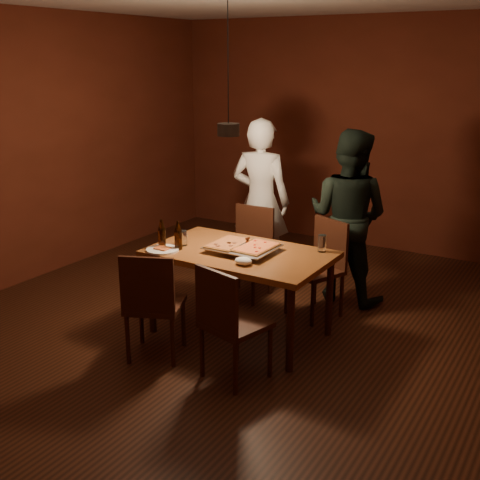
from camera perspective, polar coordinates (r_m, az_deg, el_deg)
The scene contains 19 objects.
room_shell at distance 5.00m, azimuth -1.09°, elevation 6.43°, with size 6.00×6.00×6.00m.
dining_table at distance 5.07m, azimuth 0.00°, elevation -1.88°, with size 1.50×0.90×0.75m.
chair_far_left at distance 5.99m, azimuth 0.93°, elevation -0.30°, with size 0.44×0.44×0.49m.
chair_far_right at distance 5.58m, azimuth 7.76°, elevation -1.75°, with size 0.55×0.55×0.49m.
chair_near_left at distance 4.72m, azimuth -8.38°, elevation -5.34°, with size 0.55×0.55×0.49m.
chair_near_right at distance 4.37m, azimuth -1.21°, elevation -7.05°, with size 0.51×0.51×0.49m.
pizza_tray at distance 5.04m, azimuth 0.23°, elevation -0.84°, with size 0.55×0.45×0.05m, color silver.
pizza_meat at distance 5.08m, azimuth -1.09°, elevation -0.28°, with size 0.25×0.40×0.02m, color maroon.
pizza_cheese at distance 4.97m, azimuth 1.56°, elevation -0.67°, with size 0.25×0.40×0.02m, color gold.
spatula at distance 5.03m, azimuth 0.48°, elevation -0.38°, with size 0.09×0.24×0.04m, color silver, non-canonical shape.
beer_bottle_a at distance 5.15m, azimuth -7.43°, elevation 0.60°, with size 0.07×0.07×0.25m.
beer_bottle_b at distance 5.09m, azimuth -5.89°, elevation 0.44°, with size 0.07×0.07×0.25m.
water_glass_left at distance 5.21m, azimuth -5.49°, elevation 0.17°, with size 0.08×0.08×0.13m, color silver.
water_glass_right at distance 5.06m, azimuth 7.79°, elevation -0.32°, with size 0.07×0.07×0.14m, color silver.
plate_slice at distance 5.11m, azimuth -7.36°, elevation -0.90°, with size 0.28×0.28×0.03m.
napkin at distance 4.72m, azimuth 0.32°, elevation -2.01°, with size 0.14×0.11×0.06m, color white.
diner_white at distance 6.32m, azimuth 1.97°, elevation 3.70°, with size 0.63×0.41×1.73m, color silver.
diner_dark at distance 5.89m, azimuth 10.19°, elevation 2.20°, with size 0.82×0.64×1.68m, color black.
pendant_lamp at distance 4.94m, azimuth -1.11°, elevation 10.54°, with size 0.18×0.18×1.10m.
Camera 1 is at (2.64, -4.15, 2.32)m, focal length 45.00 mm.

